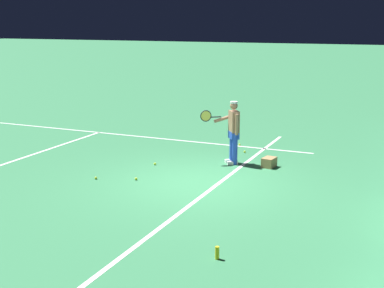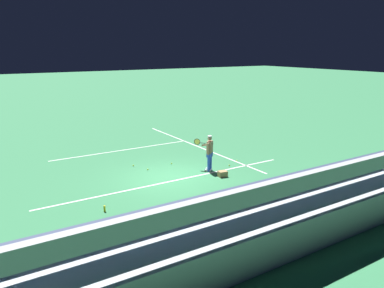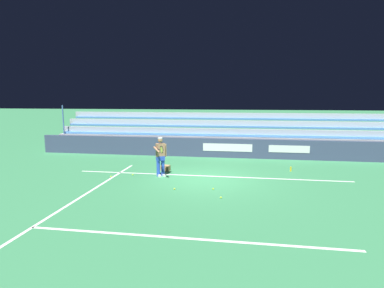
{
  "view_description": "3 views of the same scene",
  "coord_description": "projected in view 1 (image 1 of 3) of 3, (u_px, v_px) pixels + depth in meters",
  "views": [
    {
      "loc": [
        -11.31,
        -4.89,
        3.83
      ],
      "look_at": [
        0.54,
        0.35,
        0.83
      ],
      "focal_mm": 50.0,
      "sensor_mm": 36.0,
      "label": 1
    },
    {
      "loc": [
        -7.65,
        -14.14,
        5.69
      ],
      "look_at": [
        1.08,
        -0.25,
        1.47
      ],
      "focal_mm": 35.0,
      "sensor_mm": 36.0,
      "label": 2
    },
    {
      "loc": [
        -1.23,
        12.26,
        3.38
      ],
      "look_at": [
        0.68,
        -0.02,
        1.49
      ],
      "focal_mm": 28.0,
      "sensor_mm": 36.0,
      "label": 3
    }
  ],
  "objects": [
    {
      "name": "ground_plane",
      "position": [
        196.0,
        183.0,
        12.87
      ],
      "size": [
        160.0,
        160.0,
        0.0
      ],
      "primitive_type": "plane",
      "color": "#337A4C"
    },
    {
      "name": "court_baseline_white",
      "position": [
        216.0,
        186.0,
        12.67
      ],
      "size": [
        12.0,
        0.1,
        0.01
      ],
      "primitive_type": "cube",
      "color": "white",
      "rests_on": "ground"
    },
    {
      "name": "tennis_ball_midcourt",
      "position": [
        245.0,
        152.0,
        15.81
      ],
      "size": [
        0.07,
        0.07,
        0.07
      ],
      "primitive_type": "sphere",
      "color": "#CCE533",
      "rests_on": "ground"
    },
    {
      "name": "tennis_ball_far_left",
      "position": [
        96.0,
        178.0,
        13.19
      ],
      "size": [
        0.07,
        0.07,
        0.07
      ],
      "primitive_type": "sphere",
      "color": "#CCE533",
      "rests_on": "ground"
    },
    {
      "name": "tennis_ball_on_baseline",
      "position": [
        239.0,
        145.0,
        16.73
      ],
      "size": [
        0.07,
        0.07,
        0.07
      ],
      "primitive_type": "sphere",
      "color": "#CCE533",
      "rests_on": "ground"
    },
    {
      "name": "tennis_player",
      "position": [
        233.0,
        131.0,
        14.46
      ],
      "size": [
        0.64,
        1.05,
        1.71
      ],
      "color": "blue",
      "rests_on": "ground"
    },
    {
      "name": "tennis_ball_stray_back",
      "position": [
        155.0,
        164.0,
        14.49
      ],
      "size": [
        0.07,
        0.07,
        0.07
      ],
      "primitive_type": "sphere",
      "color": "#CCE533",
      "rests_on": "ground"
    },
    {
      "name": "court_sideline_white",
      "position": [
        136.0,
        136.0,
        18.1
      ],
      "size": [
        0.1,
        12.0,
        0.01
      ],
      "primitive_type": "cube",
      "color": "white",
      "rests_on": "ground"
    },
    {
      "name": "water_bottle",
      "position": [
        217.0,
        253.0,
        8.76
      ],
      "size": [
        0.07,
        0.07,
        0.22
      ],
      "primitive_type": "cylinder",
      "color": "yellow",
      "rests_on": "ground"
    },
    {
      "name": "ball_box_cardboard",
      "position": [
        269.0,
        162.0,
        14.27
      ],
      "size": [
        0.44,
        0.36,
        0.26
      ],
      "primitive_type": "cube",
      "rotation": [
        0.0,
        0.0,
        -0.15
      ],
      "color": "#A87F51",
      "rests_on": "ground"
    },
    {
      "name": "court_service_line_white",
      "position": [
        17.0,
        160.0,
        15.03
      ],
      "size": [
        8.22,
        0.1,
        0.01
      ],
      "primitive_type": "cube",
      "color": "white",
      "rests_on": "ground"
    },
    {
      "name": "tennis_ball_toward_net",
      "position": [
        136.0,
        179.0,
        13.12
      ],
      "size": [
        0.07,
        0.07,
        0.07
      ],
      "primitive_type": "sphere",
      "color": "#CCE533",
      "rests_on": "ground"
    }
  ]
}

